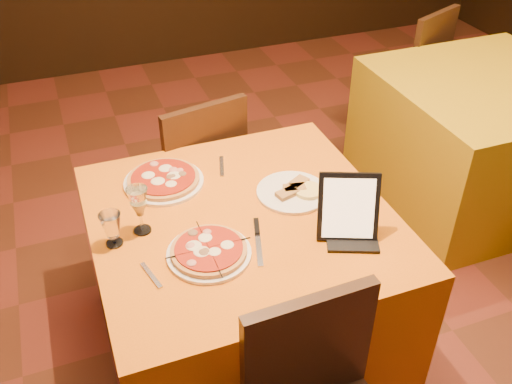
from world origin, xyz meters
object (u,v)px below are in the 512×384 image
object	(u,v)px
chair_main_far	(191,171)
wine_glass	(140,210)
water_glass	(112,230)
pizza_far	(164,180)
pizza_near	(209,252)
tablet	(348,207)
chair_side_far	(402,72)
side_table	(477,140)
main_table	(243,287)

from	to	relation	value
chair_main_far	wine_glass	xyz separation A→B (m)	(-0.36, -0.74, 0.39)
wine_glass	water_glass	xyz separation A→B (m)	(-0.11, -0.04, -0.03)
pizza_far	wine_glass	world-z (taller)	wine_glass
pizza_near	tablet	size ratio (longest dim) A/B	1.19
wine_glass	water_glass	distance (m)	0.12
chair_main_far	wine_glass	world-z (taller)	wine_glass
pizza_far	tablet	world-z (taller)	tablet
chair_side_far	pizza_far	distance (m)	2.22
side_table	pizza_near	size ratio (longest dim) A/B	3.78
chair_side_far	tablet	xyz separation A→B (m)	(-1.35, -1.67, 0.41)
side_table	pizza_near	bearing A→B (deg)	-156.72
pizza_near	water_glass	distance (m)	0.34
main_table	chair_side_far	bearing A→B (deg)	40.92
chair_main_far	water_glass	distance (m)	0.97
pizza_near	wine_glass	world-z (taller)	wine_glass
pizza_near	water_glass	size ratio (longest dim) A/B	2.24
chair_main_far	pizza_far	distance (m)	0.61
chair_main_far	chair_side_far	bearing A→B (deg)	-169.87
water_glass	tablet	distance (m)	0.82
main_table	pizza_near	world-z (taller)	pizza_near
chair_side_far	wine_glass	world-z (taller)	wine_glass
main_table	pizza_near	bearing A→B (deg)	-136.75
chair_main_far	water_glass	world-z (taller)	chair_main_far
side_table	chair_side_far	xyz separation A→B (m)	(0.00, 0.81, 0.08)
main_table	wine_glass	bearing A→B (deg)	173.32
side_table	tablet	bearing A→B (deg)	-147.69
chair_side_far	wine_glass	xyz separation A→B (m)	(-2.02, -1.40, 0.39)
chair_side_far	pizza_near	bearing A→B (deg)	17.85
pizza_near	pizza_far	size ratio (longest dim) A/B	0.91
chair_side_far	pizza_near	distance (m)	2.46
pizza_far	wine_glass	xyz separation A→B (m)	(-0.14, -0.26, 0.08)
main_table	side_table	world-z (taller)	same
main_table	pizza_far	distance (m)	0.54
chair_main_far	tablet	xyz separation A→B (m)	(0.31, -1.01, 0.41)
pizza_far	wine_glass	distance (m)	0.31
main_table	tablet	world-z (taller)	tablet
chair_main_far	chair_side_far	distance (m)	1.78
side_table	wine_glass	bearing A→B (deg)	-163.97
chair_side_far	pizza_near	size ratio (longest dim) A/B	3.12
pizza_far	chair_side_far	bearing A→B (deg)	31.03
pizza_far	wine_glass	size ratio (longest dim) A/B	1.68
main_table	chair_main_far	distance (m)	0.79
side_table	tablet	distance (m)	1.67
chair_main_far	side_table	bearing A→B (deg)	163.10
side_table	chair_side_far	size ratio (longest dim) A/B	1.21
pizza_near	main_table	bearing A→B (deg)	43.25
side_table	tablet	size ratio (longest dim) A/B	4.51
chair_side_far	pizza_far	world-z (taller)	chair_side_far
pizza_far	tablet	size ratio (longest dim) A/B	1.31
main_table	chair_main_far	size ratio (longest dim) A/B	1.21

